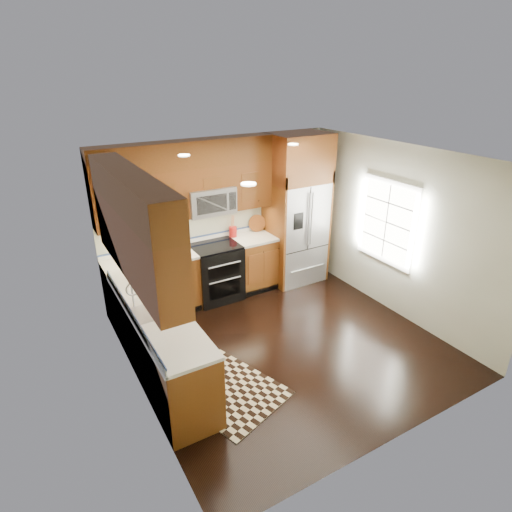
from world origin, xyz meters
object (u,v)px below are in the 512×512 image
rug (215,382)px  knife_block (177,240)px  range (216,272)px  refrigerator (297,210)px  utensil_crock (233,229)px

rug → knife_block: knife_block is taller
range → rug: range is taller
rug → knife_block: (0.41, 2.17, 1.06)m
rug → refrigerator: bearing=18.3°
rug → knife_block: bearing=60.4°
range → refrigerator: bearing=-1.4°
utensil_crock → refrigerator: bearing=-13.3°
range → rug: (-0.95, -1.94, -0.46)m
knife_block → utensil_crock: bearing=-0.6°
refrigerator → utensil_crock: refrigerator is taller
refrigerator → knife_block: (-2.09, 0.27, -0.24)m
refrigerator → knife_block: refrigerator is taller
rug → knife_block: size_ratio=5.44×
utensil_crock → range: bearing=-153.1°
range → refrigerator: 1.76m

